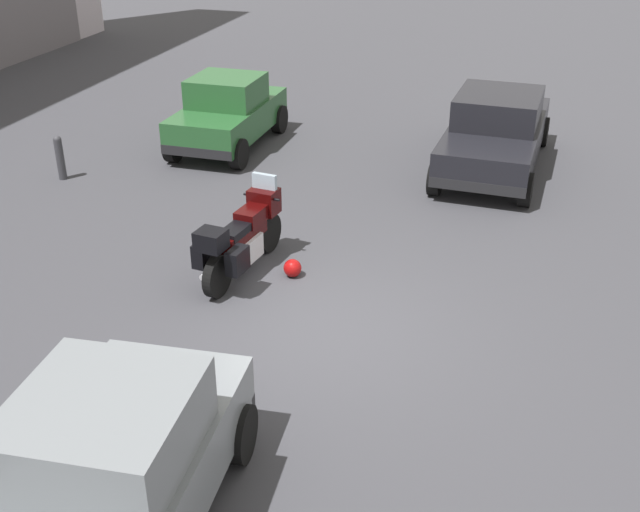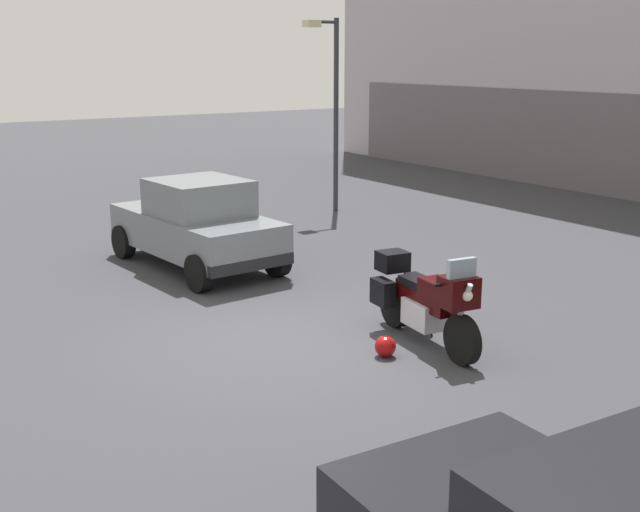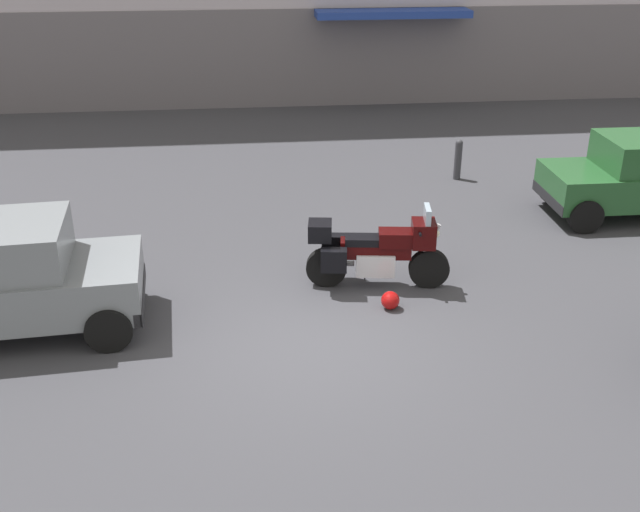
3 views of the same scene
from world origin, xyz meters
The scene contains 6 objects.
ground_plane centered at (0.00, 0.00, 0.00)m, with size 80.00×80.00×0.00m, color #38383D.
motorcycle centered at (1.20, 1.63, 0.62)m, with size 2.26×0.88×1.36m.
helmet centered at (1.31, 0.87, 0.14)m, with size 0.28×0.28×0.28m, color #990C0C.
car_hatchback_near centered at (-4.18, 0.80, 0.81)m, with size 3.97×2.05×1.64m.
car_compact_side centered at (6.68, 4.11, 0.77)m, with size 3.49×1.72×1.56m.
bollard_curbside centered at (3.89, 6.55, 0.48)m, with size 0.16×0.16×0.90m.
Camera 3 is at (-0.80, -9.02, 5.56)m, focal length 42.72 mm.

